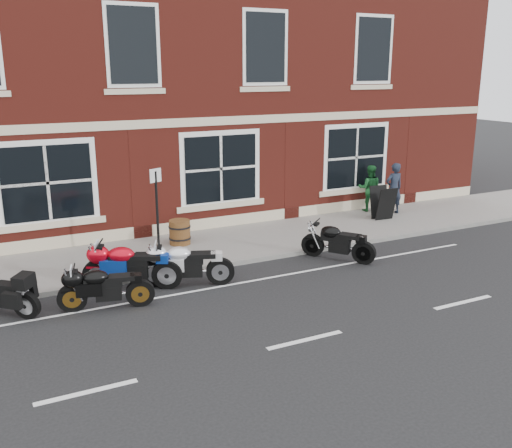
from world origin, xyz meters
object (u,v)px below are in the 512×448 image
Objects in this scene: a_board_sign at (383,203)px; barrel_planter at (180,232)px; moto_sport_black at (104,286)px; moto_naked_black at (337,240)px; pedestrian_right at (369,188)px; parking_sign at (157,209)px; moto_sport_silver at (186,262)px; moto_sport_red at (130,264)px; pedestrian_left at (394,188)px.

barrel_planter is at bearing -178.80° from a_board_sign.
barrel_planter is at bearing -26.14° from moto_sport_black.
pedestrian_right is at bearing 7.89° from moto_naked_black.
moto_sport_black reaches higher than barrel_planter.
parking_sign is at bearing -128.49° from barrel_planter.
barrel_planter is (2.81, 3.31, -0.05)m from moto_sport_black.
moto_sport_black is at bearing 126.42° from moto_sport_silver.
a_board_sign is at bearing -50.66° from moto_sport_red.
pedestrian_left is at bearing 161.61° from pedestrian_right.
moto_sport_red is 3.08× the size of barrel_planter.
moto_sport_red is 1.07× the size of moto_sport_black.
moto_sport_red is at bearing -162.79° from a_board_sign.
moto_sport_red reaches higher than moto_sport_black.
moto_sport_silver is 2.90m from barrel_planter.
pedestrian_right is at bearing -48.91° from pedestrian_left.
a_board_sign is at bearing 109.28° from pedestrian_right.
moto_sport_black is 10.10m from a_board_sign.
pedestrian_right is (9.95, 4.08, 0.40)m from moto_sport_black.
moto_sport_silver reaches higher than moto_naked_black.
pedestrian_right is at bearing -53.56° from moto_sport_black.
moto_naked_black is 4.25m from a_board_sign.
moto_sport_black is 10.76m from pedestrian_right.
moto_naked_black is (6.20, 0.50, 0.01)m from moto_sport_black.
moto_naked_black is (5.41, -0.39, -0.06)m from moto_sport_red.
parking_sign is (-7.83, -0.89, 0.85)m from a_board_sign.
moto_sport_black is (-0.79, -0.90, -0.07)m from moto_sport_red.
pedestrian_left is at bearing -1.35° from moto_naked_black.
moto_sport_red is 9.10m from a_board_sign.
moto_sport_silver is 1.19× the size of moto_naked_black.
moto_naked_black is 5.18m from pedestrian_left.
moto_naked_black is at bearing -42.41° from parking_sign.
a_board_sign is at bearing 32.93° from pedestrian_left.
a_board_sign is 1.58× the size of barrel_planter.
moto_naked_black is 1.60× the size of a_board_sign.
moto_sport_red is at bearing -129.90° from barrel_planter.
pedestrian_right is at bearing 6.13° from barrel_planter.
barrel_planter is (-7.14, -0.77, -0.45)m from pedestrian_right.
moto_sport_silver is at bearing -106.16° from barrel_planter.
barrel_planter is (-3.39, 2.81, -0.07)m from moto_naked_black.
pedestrian_left is at bearing -49.17° from moto_sport_red.
moto_sport_red is 3.15m from barrel_planter.
pedestrian_right is at bearing 79.37° from a_board_sign.
barrel_planter is (-6.85, 0.34, -0.20)m from a_board_sign.
parking_sign is (-0.17, 1.55, 0.96)m from moto_sport_silver.
moto_sport_black is at bearing -153.95° from parking_sign.
pedestrian_right is at bearing -44.32° from moto_sport_silver.
barrel_planter is at bearing 4.28° from pedestrian_left.
moto_sport_silver is 8.94m from pedestrian_left.
pedestrian_right is 8.39m from parking_sign.
moto_sport_red is at bearing 94.69° from moto_sport_silver.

